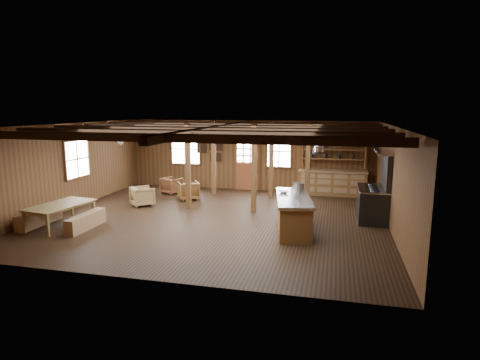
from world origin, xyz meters
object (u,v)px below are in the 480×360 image
object	(u,v)px
commercial_range	(375,198)
armchair_a	(189,191)
kitchen_island	(293,213)
armchair_b	(172,186)
dining_table	(62,216)
armchair_c	(142,196)

from	to	relation	value
commercial_range	armchair_a	xyz separation A→B (m)	(-6.31, 1.27, -0.33)
kitchen_island	armchair_b	distance (m)	6.28
kitchen_island	dining_table	bearing A→B (deg)	-178.94
dining_table	commercial_range	bearing A→B (deg)	-63.25
kitchen_island	dining_table	xyz separation A→B (m)	(-6.32, -1.20, -0.15)
kitchen_island	armchair_b	world-z (taller)	kitchen_island
armchair_a	armchair_b	world-z (taller)	armchair_a
kitchen_island	armchair_b	size ratio (longest dim) A/B	3.78
commercial_range	armchair_a	size ratio (longest dim) A/B	2.84
commercial_range	armchair_c	bearing A→B (deg)	179.64
dining_table	armchair_c	world-z (taller)	armchair_c
commercial_range	armchair_b	distance (m)	7.63
kitchen_island	armchair_c	size ratio (longest dim) A/B	3.64
commercial_range	armchair_c	world-z (taller)	commercial_range
dining_table	armchair_c	distance (m)	2.99
armchair_b	commercial_range	bearing A→B (deg)	-171.67
commercial_range	dining_table	world-z (taller)	commercial_range
dining_table	armchair_c	bearing A→B (deg)	-11.31
armchair_b	armchair_c	xyz separation A→B (m)	(-0.19, -2.06, 0.01)
armchair_b	armchair_a	bearing A→B (deg)	164.77
dining_table	armchair_b	xyz separation A→B (m)	(1.23, 4.87, -0.01)
commercial_range	dining_table	size ratio (longest dim) A/B	1.12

